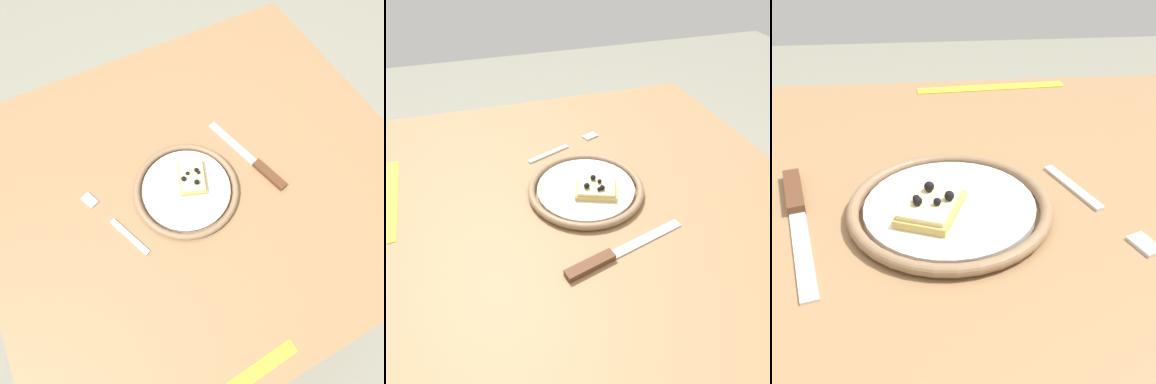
# 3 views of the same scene
# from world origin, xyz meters

# --- Properties ---
(ground_plane) EXTENTS (6.00, 6.00, 0.00)m
(ground_plane) POSITION_xyz_m (0.00, 0.00, 0.00)
(ground_plane) COLOR gray
(dining_table) EXTENTS (0.98, 0.87, 0.70)m
(dining_table) POSITION_xyz_m (0.00, 0.00, 0.62)
(dining_table) COLOR #936D47
(dining_table) RESTS_ON ground_plane
(plate) EXTENTS (0.24, 0.24, 0.02)m
(plate) POSITION_xyz_m (-0.04, -0.01, 0.71)
(plate) COLOR white
(plate) RESTS_ON dining_table
(pizza_slice_near) EXTENTS (0.09, 0.10, 0.03)m
(pizza_slice_near) POSITION_xyz_m (-0.02, 0.00, 0.72)
(pizza_slice_near) COLOR tan
(pizza_slice_near) RESTS_ON plate
(knife) EXTENTS (0.08, 0.24, 0.01)m
(knife) POSITION_xyz_m (0.14, -0.04, 0.71)
(knife) COLOR silver
(knife) RESTS_ON dining_table
(fork) EXTENTS (0.09, 0.19, 0.00)m
(fork) POSITION_xyz_m (-0.22, -0.01, 0.70)
(fork) COLOR silver
(fork) RESTS_ON dining_table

